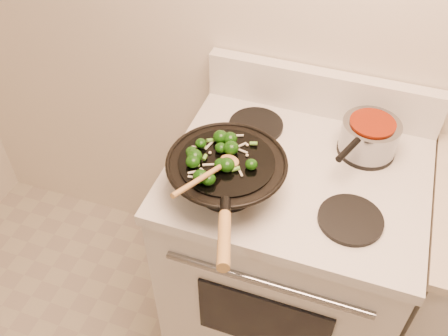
% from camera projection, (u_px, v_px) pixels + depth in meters
% --- Properties ---
extents(stove, '(0.78, 0.67, 1.08)m').
position_uv_depth(stove, '(286.00, 255.00, 1.83)').
color(stove, white).
rests_on(stove, ground).
extents(wok, '(0.34, 0.55, 0.18)m').
position_uv_depth(wok, '(227.00, 174.00, 1.40)').
color(wok, black).
rests_on(wok, stove).
extents(stirfry, '(0.20, 0.23, 0.04)m').
position_uv_depth(stirfry, '(216.00, 156.00, 1.36)').
color(stirfry, '#103808').
rests_on(stirfry, wok).
extents(wooden_spoon, '(0.11, 0.25, 0.08)m').
position_uv_depth(wooden_spoon, '(215.00, 170.00, 1.31)').
color(wooden_spoon, '#AF8044').
rests_on(wooden_spoon, wok).
extents(saucepan, '(0.18, 0.28, 0.10)m').
position_uv_depth(saucepan, '(369.00, 136.00, 1.53)').
color(saucepan, gray).
rests_on(saucepan, stove).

